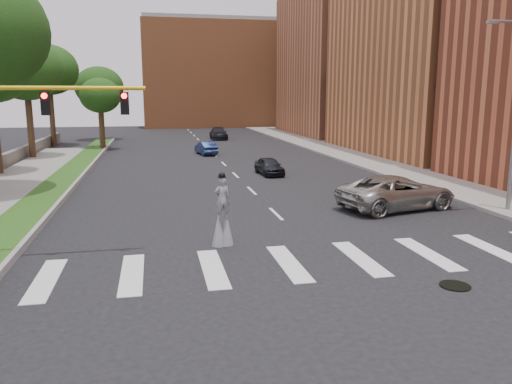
# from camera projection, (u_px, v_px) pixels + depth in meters

# --- Properties ---
(ground_plane) EXTENTS (160.00, 160.00, 0.00)m
(ground_plane) POSITION_uv_depth(u_px,v_px,m) (335.00, 271.00, 16.11)
(ground_plane) COLOR black
(ground_plane) RESTS_ON ground
(grass_median) EXTENTS (2.00, 60.00, 0.25)m
(grass_median) POSITION_uv_depth(u_px,v_px,m) (64.00, 179.00, 33.04)
(grass_median) COLOR #204814
(grass_median) RESTS_ON ground
(median_curb) EXTENTS (0.20, 60.00, 0.28)m
(median_curb) POSITION_uv_depth(u_px,v_px,m) (81.00, 178.00, 33.25)
(median_curb) COLOR gray
(median_curb) RESTS_ON ground
(sidewalk_right) EXTENTS (5.00, 90.00, 0.18)m
(sidewalk_right) POSITION_uv_depth(u_px,v_px,m) (370.00, 160.00, 42.60)
(sidewalk_right) COLOR gray
(sidewalk_right) RESTS_ON ground
(manhole) EXTENTS (0.90, 0.90, 0.04)m
(manhole) POSITION_uv_depth(u_px,v_px,m) (455.00, 286.00, 14.77)
(manhole) COLOR black
(manhole) RESTS_ON ground
(building_mid) EXTENTS (16.00, 22.00, 24.00)m
(building_mid) POSITION_uv_depth(u_px,v_px,m) (447.00, 26.00, 47.00)
(building_mid) COLOR #B76639
(building_mid) RESTS_ON ground
(building_far) EXTENTS (16.00, 22.00, 20.00)m
(building_far) POSITION_uv_depth(u_px,v_px,m) (350.00, 63.00, 70.46)
(building_far) COLOR #A95E3E
(building_far) RESTS_ON ground
(building_backdrop) EXTENTS (26.00, 14.00, 18.00)m
(building_backdrop) POSITION_uv_depth(u_px,v_px,m) (216.00, 76.00, 90.57)
(building_backdrop) COLOR #B76639
(building_backdrop) RESTS_ON ground
(traffic_signal) EXTENTS (5.30, 0.23, 6.20)m
(traffic_signal) POSITION_uv_depth(u_px,v_px,m) (23.00, 139.00, 16.27)
(traffic_signal) COLOR black
(traffic_signal) RESTS_ON ground
(stilt_performer) EXTENTS (0.84, 0.57, 2.79)m
(stilt_performer) POSITION_uv_depth(u_px,v_px,m) (222.00, 218.00, 18.64)
(stilt_performer) COLOR #362315
(stilt_performer) RESTS_ON ground
(suv_crossing) EXTENTS (6.52, 4.11, 1.68)m
(suv_crossing) POSITION_uv_depth(u_px,v_px,m) (397.00, 192.00, 24.73)
(suv_crossing) COLOR #A3A09A
(suv_crossing) RESTS_ON ground
(car_near) EXTENTS (1.72, 3.71, 1.23)m
(car_near) POSITION_uv_depth(u_px,v_px,m) (269.00, 166.00, 35.42)
(car_near) COLOR black
(car_near) RESTS_ON ground
(car_mid) EXTENTS (1.95, 3.99, 1.26)m
(car_mid) POSITION_uv_depth(u_px,v_px,m) (206.00, 148.00, 47.43)
(car_mid) COLOR #16244E
(car_mid) RESTS_ON ground
(car_far) EXTENTS (2.22, 5.13, 1.47)m
(car_far) POSITION_uv_depth(u_px,v_px,m) (218.00, 133.00, 64.00)
(car_far) COLOR black
(car_far) RESTS_ON ground
(tree_4) EXTENTS (6.16, 6.16, 10.34)m
(tree_4) POSITION_uv_depth(u_px,v_px,m) (26.00, 70.00, 42.81)
(tree_4) COLOR #362315
(tree_4) RESTS_ON ground
(tree_5) EXTENTS (6.31, 6.31, 10.94)m
(tree_5) POSITION_uv_depth(u_px,v_px,m) (48.00, 70.00, 53.73)
(tree_5) COLOR #362315
(tree_5) RESTS_ON ground
(tree_6) EXTENTS (4.13, 4.13, 7.30)m
(tree_6) POSITION_uv_depth(u_px,v_px,m) (100.00, 96.00, 50.49)
(tree_6) COLOR #362315
(tree_6) RESTS_ON ground
(tree_7) EXTENTS (5.94, 5.94, 9.08)m
(tree_7) POSITION_uv_depth(u_px,v_px,m) (99.00, 87.00, 61.66)
(tree_7) COLOR #362315
(tree_7) RESTS_ON ground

